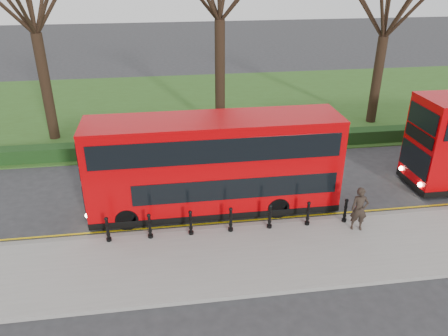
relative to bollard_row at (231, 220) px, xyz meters
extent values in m
plane|color=#28282B|center=(-0.86, 1.35, -0.65)|extent=(120.00, 120.00, 0.00)
cube|color=gray|center=(-0.86, -1.65, -0.58)|extent=(60.00, 4.00, 0.15)
cube|color=slate|center=(-0.86, 0.35, -0.58)|extent=(60.00, 0.25, 0.16)
cube|color=#2D4E1A|center=(-0.86, 16.35, -0.62)|extent=(60.00, 18.00, 0.06)
cube|color=black|center=(-0.86, 8.15, -0.25)|extent=(60.00, 0.90, 0.80)
cube|color=yellow|center=(-0.86, 0.65, -0.64)|extent=(60.00, 0.10, 0.01)
cube|color=yellow|center=(-0.86, 0.85, -0.64)|extent=(60.00, 0.10, 0.01)
cylinder|color=black|center=(-8.86, 11.35, 2.42)|extent=(0.60, 0.60, 6.14)
cylinder|color=black|center=(1.14, 11.35, 2.67)|extent=(0.60, 0.60, 6.65)
cylinder|color=black|center=(11.14, 11.35, 2.09)|extent=(0.60, 0.60, 5.49)
cylinder|color=black|center=(-4.67, 0.00, 0.00)|extent=(0.15, 0.15, 1.00)
cylinder|color=black|center=(-3.12, 0.00, 0.00)|extent=(0.15, 0.15, 1.00)
cylinder|color=black|center=(-1.56, 0.00, 0.00)|extent=(0.15, 0.15, 1.00)
cylinder|color=black|center=(0.00, 0.00, 0.00)|extent=(0.15, 0.15, 1.00)
cylinder|color=black|center=(1.56, 0.00, 0.00)|extent=(0.15, 0.15, 1.00)
cylinder|color=black|center=(3.12, 0.00, 0.00)|extent=(0.15, 0.15, 1.00)
cylinder|color=black|center=(4.67, 0.00, 0.00)|extent=(0.15, 0.15, 1.00)
cube|color=#AC0105|center=(-0.38, 1.99, 1.57)|extent=(10.29, 2.34, 3.79)
cube|color=black|center=(-0.38, 1.99, -0.37)|extent=(10.31, 2.36, 0.28)
cube|color=black|center=(0.37, 0.81, 0.89)|extent=(8.23, 0.04, 0.89)
cube|color=black|center=(-0.38, 0.81, 2.58)|extent=(9.73, 0.04, 0.98)
cube|color=black|center=(-5.55, 1.99, 1.88)|extent=(0.06, 2.06, 0.51)
cylinder|color=black|center=(-4.03, 0.96, -0.18)|extent=(0.94, 0.28, 0.94)
cylinder|color=black|center=(-4.03, 3.02, -0.18)|extent=(0.94, 0.28, 0.94)
cylinder|color=black|center=(2.14, 0.96, -0.18)|extent=(0.94, 0.28, 0.94)
cylinder|color=black|center=(2.14, 3.02, -0.18)|extent=(0.94, 0.28, 0.94)
cube|color=black|center=(8.90, 2.49, 2.01)|extent=(0.06, 2.17, 0.54)
cylinder|color=black|center=(10.49, 3.57, -0.16)|extent=(0.99, 0.30, 0.99)
imported|color=black|center=(4.96, -0.58, 0.40)|extent=(0.73, 0.56, 1.80)
camera|label=1|loc=(-2.32, -14.15, 9.26)|focal=35.00mm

